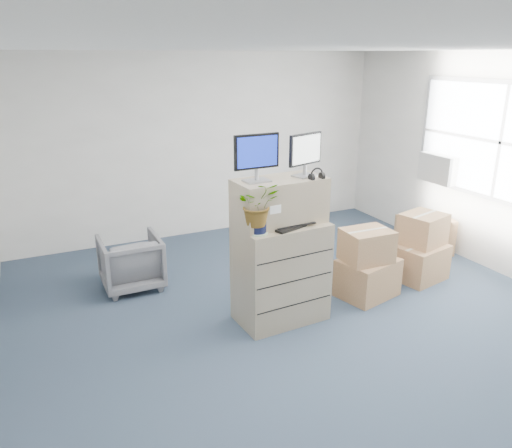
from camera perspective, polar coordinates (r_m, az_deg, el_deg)
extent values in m
plane|color=#283648|center=(5.34, 6.97, -12.32)|extent=(7.00, 7.00, 0.00)
cube|color=beige|center=(7.87, -6.38, 8.85)|extent=(6.00, 0.02, 2.80)
cube|color=gray|center=(7.05, 26.35, 8.35)|extent=(0.06, 2.72, 1.52)
cube|color=white|center=(7.02, 26.17, 8.34)|extent=(0.01, 2.60, 1.40)
cube|color=silver|center=(7.66, 20.21, 6.00)|extent=(0.24, 0.60, 0.40)
cube|color=tan|center=(5.35, 2.87, -5.54)|extent=(0.97, 0.62, 1.09)
cube|color=tan|center=(5.12, 2.71, 2.64)|extent=(0.96, 0.52, 0.47)
cube|color=#99999E|center=(4.93, 0.07, 4.96)|extent=(0.26, 0.19, 0.02)
cylinder|color=#99999E|center=(4.92, 0.07, 5.70)|extent=(0.04, 0.04, 0.11)
cube|color=black|center=(4.87, 0.08, 8.30)|extent=(0.48, 0.05, 0.34)
cube|color=navy|center=(4.86, 0.18, 8.26)|extent=(0.43, 0.03, 0.30)
cube|color=#99999E|center=(5.18, 5.57, 5.54)|extent=(0.28, 0.23, 0.02)
cylinder|color=#99999E|center=(5.17, 5.59, 6.20)|extent=(0.04, 0.04, 0.11)
cube|color=black|center=(5.12, 5.66, 8.52)|extent=(0.44, 0.17, 0.32)
cube|color=silver|center=(5.11, 5.81, 8.49)|extent=(0.39, 0.13, 0.28)
torus|color=black|center=(5.07, 6.96, 5.59)|extent=(0.15, 0.03, 0.15)
cube|color=black|center=(5.08, 4.10, -0.13)|extent=(0.54, 0.35, 0.03)
ellipsoid|color=silver|center=(5.27, 6.61, 0.60)|extent=(0.12, 0.08, 0.04)
cylinder|color=#94979C|center=(5.18, 3.18, 1.78)|extent=(0.08, 0.08, 0.29)
cube|color=silver|center=(5.12, 1.98, 0.04)|extent=(0.06, 0.05, 0.02)
cube|color=black|center=(5.10, 1.99, 0.70)|extent=(0.06, 0.03, 0.11)
cube|color=black|center=(5.45, 5.47, 1.39)|extent=(0.23, 0.17, 0.07)
cube|color=#4094DB|center=(5.36, 5.17, 2.01)|extent=(0.26, 0.14, 0.10)
cylinder|color=#9EBC97|center=(4.87, 0.20, -1.00)|extent=(0.20, 0.20, 0.02)
cylinder|color=black|center=(4.84, 0.20, -0.20)|extent=(0.17, 0.17, 0.13)
imported|color=#275F1B|center=(4.79, 0.20, 1.79)|extent=(0.46, 0.50, 0.34)
imported|color=#57575C|center=(6.32, -14.12, -3.97)|extent=(0.71, 0.66, 0.73)
cube|color=brown|center=(6.11, 12.62, -5.99)|extent=(0.77, 0.65, 0.46)
cube|color=brown|center=(6.74, 18.17, -4.14)|extent=(0.72, 0.63, 0.45)
cube|color=brown|center=(5.92, 12.54, -2.41)|extent=(0.55, 0.45, 0.38)
cube|color=brown|center=(6.66, 18.55, -0.55)|extent=(0.61, 0.57, 0.39)
cube|color=brown|center=(7.63, 18.68, -1.23)|extent=(0.84, 0.66, 0.52)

